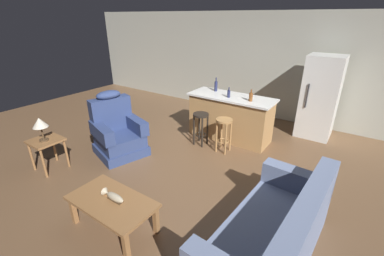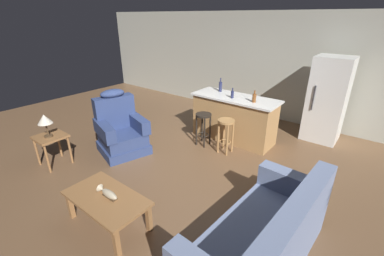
{
  "view_description": "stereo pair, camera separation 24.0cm",
  "coord_description": "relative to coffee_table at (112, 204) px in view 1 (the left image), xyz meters",
  "views": [
    {
      "loc": [
        2.25,
        -3.34,
        2.48
      ],
      "look_at": [
        0.0,
        -0.1,
        0.75
      ],
      "focal_mm": 24.0,
      "sensor_mm": 36.0,
      "label": 1
    },
    {
      "loc": [
        2.44,
        -3.2,
        2.48
      ],
      "look_at": [
        0.0,
        -0.1,
        0.75
      ],
      "focal_mm": 24.0,
      "sensor_mm": 36.0,
      "label": 2
    }
  ],
  "objects": [
    {
      "name": "couch",
      "position": [
        1.79,
        0.64,
        -0.02
      ],
      "size": [
        0.94,
        1.94,
        0.94
      ],
      "rotation": [
        0.0,
        0.0,
        3.09
      ],
      "color": "#707FA3",
      "rests_on": "ground_plane"
    },
    {
      "name": "ground_plane",
      "position": [
        -0.02,
        1.84,
        -0.36
      ],
      "size": [
        12.0,
        12.0,
        0.0
      ],
      "color": "brown"
    },
    {
      "name": "refrigerator",
      "position": [
        1.47,
        4.39,
        0.52
      ],
      "size": [
        0.7,
        0.69,
        1.76
      ],
      "color": "white",
      "rests_on": "ground_plane"
    },
    {
      "name": "end_table",
      "position": [
        -2.02,
        0.28,
        0.1
      ],
      "size": [
        0.48,
        0.48,
        0.56
      ],
      "color": "olive",
      "rests_on": "ground_plane"
    },
    {
      "name": "fish_figurine",
      "position": [
        0.01,
        0.03,
        0.1
      ],
      "size": [
        0.34,
        0.1,
        0.1
      ],
      "color": "#4C3823",
      "rests_on": "coffee_table"
    },
    {
      "name": "bottle_tall_green",
      "position": [
        -0.03,
        3.07,
        0.67
      ],
      "size": [
        0.06,
        0.06,
        0.21
      ],
      "color": "#23284C",
      "rests_on": "kitchen_island"
    },
    {
      "name": "bar_stool_right",
      "position": [
        0.17,
        2.56,
        0.11
      ],
      "size": [
        0.32,
        0.32,
        0.68
      ],
      "color": "#A87A47",
      "rests_on": "ground_plane"
    },
    {
      "name": "bottle_short_amber",
      "position": [
        -0.48,
        3.34,
        0.7
      ],
      "size": [
        0.07,
        0.07,
        0.3
      ],
      "color": "#23284C",
      "rests_on": "kitchen_island"
    },
    {
      "name": "table_lamp",
      "position": [
        -1.99,
        0.25,
        0.5
      ],
      "size": [
        0.24,
        0.24,
        0.41
      ],
      "color": "#4C3823",
      "rests_on": "end_table"
    },
    {
      "name": "kitchen_island",
      "position": [
        -0.02,
        3.19,
        0.11
      ],
      "size": [
        1.8,
        0.7,
        0.95
      ],
      "color": "#AD7F4C",
      "rests_on": "ground_plane"
    },
    {
      "name": "coffee_table",
      "position": [
        0.0,
        0.0,
        0.0
      ],
      "size": [
        1.1,
        0.6,
        0.42
      ],
      "color": "olive",
      "rests_on": "ground_plane"
    },
    {
      "name": "recliner_near_lamp",
      "position": [
        -1.49,
        1.36,
        0.06
      ],
      "size": [
        1.05,
        1.05,
        1.2
      ],
      "rotation": [
        0.0,
        0.0,
        -0.3
      ],
      "color": "navy",
      "rests_on": "ground_plane"
    },
    {
      "name": "back_wall",
      "position": [
        -0.02,
        4.97,
        0.94
      ],
      "size": [
        12.0,
        0.05,
        2.6
      ],
      "color": "#B2B2A3",
      "rests_on": "ground_plane"
    },
    {
      "name": "bar_stool_left",
      "position": [
        -0.36,
        2.56,
        0.11
      ],
      "size": [
        0.32,
        0.32,
        0.68
      ],
      "color": "black",
      "rests_on": "ground_plane"
    },
    {
      "name": "bottle_wine_dark",
      "position": [
        0.44,
        3.09,
        0.67
      ],
      "size": [
        0.07,
        0.07,
        0.23
      ],
      "color": "brown",
      "rests_on": "kitchen_island"
    }
  ]
}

